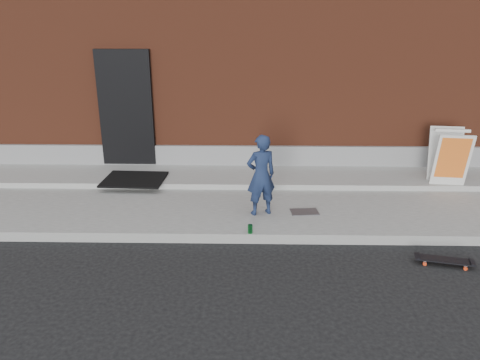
{
  "coord_description": "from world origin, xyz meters",
  "views": [
    {
      "loc": [
        -0.18,
        -6.08,
        3.16
      ],
      "look_at": [
        -0.32,
        0.8,
        0.7
      ],
      "focal_mm": 35.0,
      "sensor_mm": 36.0,
      "label": 1
    }
  ],
  "objects_px": {
    "pizza_sign": "(449,157)",
    "soda_can": "(250,229)",
    "child": "(261,175)",
    "skateboard": "(444,260)"
  },
  "relations": [
    {
      "from": "child",
      "to": "skateboard",
      "type": "height_order",
      "value": "child"
    },
    {
      "from": "child",
      "to": "pizza_sign",
      "type": "relative_size",
      "value": 1.3
    },
    {
      "from": "child",
      "to": "pizza_sign",
      "type": "xyz_separation_m",
      "value": [
        3.38,
        1.22,
        -0.05
      ]
    },
    {
      "from": "child",
      "to": "soda_can",
      "type": "bearing_deg",
      "value": 57.36
    },
    {
      "from": "soda_can",
      "to": "pizza_sign",
      "type": "bearing_deg",
      "value": 28.53
    },
    {
      "from": "soda_can",
      "to": "skateboard",
      "type": "bearing_deg",
      "value": -13.0
    },
    {
      "from": "child",
      "to": "soda_can",
      "type": "height_order",
      "value": "child"
    },
    {
      "from": "child",
      "to": "pizza_sign",
      "type": "bearing_deg",
      "value": -179.7
    },
    {
      "from": "child",
      "to": "pizza_sign",
      "type": "height_order",
      "value": "child"
    },
    {
      "from": "pizza_sign",
      "to": "soda_can",
      "type": "xyz_separation_m",
      "value": [
        -3.54,
        -1.93,
        -0.53
      ]
    }
  ]
}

